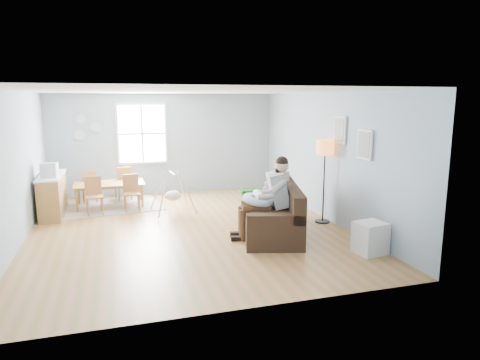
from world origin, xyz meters
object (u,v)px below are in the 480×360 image
object	(u,v)px
toddler	(269,190)
chair_se	(131,191)
baby_swing	(173,195)
storage_cube	(370,238)
father	(268,195)
chair_ne	(124,181)
sofa	(274,215)
chair_nw	(90,185)
dining_table	(110,195)
floor_lamp	(325,154)
chair_sw	(94,193)
counter	(53,194)
monitor	(49,170)

from	to	relation	value
toddler	chair_se	world-z (taller)	toddler
toddler	baby_swing	world-z (taller)	toddler
toddler	storage_cube	distance (m)	2.18
father	chair_ne	size ratio (longest dim) A/B	1.76
sofa	chair_nw	size ratio (longest dim) A/B	3.07
dining_table	toddler	bearing A→B (deg)	-43.73
dining_table	chair_ne	size ratio (longest dim) A/B	1.87
floor_lamp	chair_sw	distance (m)	5.16
floor_lamp	chair_sw	xyz separation A→B (m)	(-4.62, 2.07, -0.97)
sofa	father	bearing A→B (deg)	-128.86
chair_se	chair_ne	xyz separation A→B (m)	(-0.14, 1.12, 0.02)
floor_lamp	chair_se	size ratio (longest dim) A/B	2.09
toddler	floor_lamp	distance (m)	1.42
counter	monitor	xyz separation A→B (m)	(0.01, -0.31, 0.60)
dining_table	sofa	bearing A→B (deg)	-45.77
chair_nw	toddler	bearing A→B (deg)	-43.36
dining_table	chair_se	world-z (taller)	chair_se
sofa	toddler	xyz separation A→B (m)	(-0.03, 0.23, 0.46)
father	toddler	bearing A→B (deg)	68.72
father	dining_table	size ratio (longest dim) A/B	0.94
dining_table	counter	bearing A→B (deg)	-162.21
chair_se	chair_sw	bearing A→B (deg)	-173.00
toddler	chair_se	xyz separation A→B (m)	(-2.54, 2.29, -0.32)
chair_se	monitor	bearing A→B (deg)	-172.91
toddler	chair_nw	xyz separation A→B (m)	(-3.51, 3.31, -0.33)
chair_nw	baby_swing	distance (m)	2.40
baby_swing	father	bearing A→B (deg)	-58.07
floor_lamp	counter	world-z (taller)	floor_lamp
storage_cube	chair_ne	xyz separation A→B (m)	(-3.83, 5.19, 0.22)
dining_table	chair_ne	distance (m)	0.73
father	chair_sw	distance (m)	4.18
floor_lamp	monitor	size ratio (longest dim) A/B	5.03
father	counter	world-z (taller)	father
dining_table	chair_ne	bearing A→B (deg)	59.43
sofa	chair_se	size ratio (longest dim) A/B	3.01
chair_ne	floor_lamp	bearing A→B (deg)	-39.95
chair_se	storage_cube	bearing A→B (deg)	-47.78
chair_se	chair_nw	xyz separation A→B (m)	(-0.96, 1.03, -0.01)
chair_se	counter	bearing A→B (deg)	176.66
storage_cube	baby_swing	size ratio (longest dim) A/B	0.55
sofa	chair_ne	world-z (taller)	sofa
toddler	chair_sw	world-z (taller)	toddler
chair_nw	monitor	world-z (taller)	monitor
dining_table	chair_sw	world-z (taller)	chair_sw
baby_swing	chair_nw	bearing A→B (deg)	140.87
sofa	chair_sw	size ratio (longest dim) A/B	2.97
sofa	floor_lamp	distance (m)	1.69
storage_cube	monitor	distance (m)	6.67
chair_nw	baby_swing	size ratio (longest dim) A/B	0.83
sofa	toddler	bearing A→B (deg)	96.66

